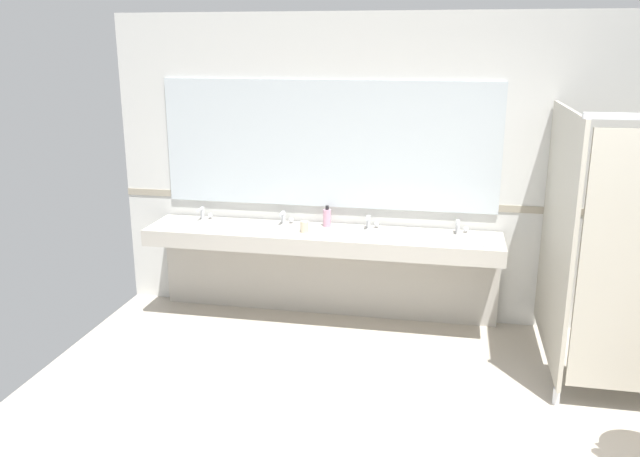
{
  "coord_description": "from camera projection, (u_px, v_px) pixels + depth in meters",
  "views": [
    {
      "loc": [
        -0.83,
        -2.87,
        2.41
      ],
      "look_at": [
        -1.72,
        1.59,
        1.12
      ],
      "focal_mm": 36.98,
      "sensor_mm": 36.0,
      "label": 1
    }
  ],
  "objects": [
    {
      "name": "mirror_panel",
      "position": [
        328.0,
        145.0,
        5.72
      ],
      "size": [
        2.96,
        0.02,
        1.1
      ],
      "primitive_type": "cube",
      "color": "silver",
      "rests_on": "wall_back"
    },
    {
      "name": "paper_cup",
      "position": [
        304.0,
        227.0,
        5.6
      ],
      "size": [
        0.07,
        0.07,
        0.09
      ],
      "primitive_type": "cylinder",
      "color": "beige",
      "rests_on": "vanity_counter"
    },
    {
      "name": "wall_back_tile_band",
      "position": [
        548.0,
        211.0,
        5.51
      ],
      "size": [
        7.6,
        0.01,
        0.06
      ],
      "primitive_type": "cube",
      "color": "#9E937F",
      "rests_on": "wall_back"
    },
    {
      "name": "wall_back",
      "position": [
        550.0,
        176.0,
        5.5
      ],
      "size": [
        7.6,
        0.12,
        2.66
      ],
      "primitive_type": "cube",
      "color": "silver",
      "rests_on": "ground_plane"
    },
    {
      "name": "soap_dispenser",
      "position": [
        327.0,
        217.0,
        5.77
      ],
      "size": [
        0.07,
        0.07,
        0.19
      ],
      "color": "#D899B2",
      "rests_on": "vanity_counter"
    },
    {
      "name": "vanity_counter",
      "position": [
        323.0,
        253.0,
        5.78
      ],
      "size": [
        3.06,
        0.57,
        0.96
      ],
      "color": "#B2ADA3",
      "rests_on": "ground_plane"
    }
  ]
}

